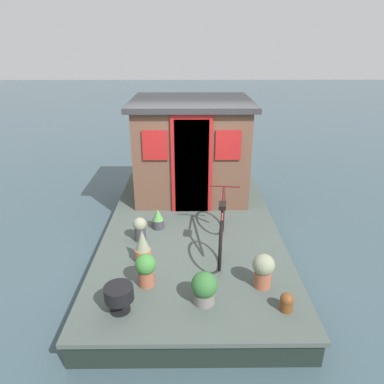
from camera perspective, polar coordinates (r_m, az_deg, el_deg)
ground_plane at (r=6.32m, az=-0.02°, el=-8.52°), size 60.00×60.00×0.00m
houseboat_deck at (r=6.22m, az=-0.02°, el=-6.94°), size 5.22×2.86×0.40m
houseboat_cabin at (r=7.17m, az=-0.12°, el=7.16°), size 2.06×2.30×1.89m
bicycle at (r=5.34m, az=4.83°, el=-5.20°), size 1.76×0.50×0.83m
potted_plant_geranium at (r=5.99m, az=-5.45°, el=-4.35°), size 0.20×0.20×0.34m
potted_plant_thyme at (r=5.12m, az=-7.90°, el=-8.66°), size 0.23×0.23×0.49m
potted_plant_mint at (r=4.67m, az=11.32°, el=-12.03°), size 0.28×0.28×0.46m
potted_plant_lavender at (r=4.36m, az=1.98°, el=-15.04°), size 0.32×0.32×0.41m
potted_plant_fern at (r=5.64m, az=-8.32°, el=-5.75°), size 0.21×0.21×0.39m
potted_plant_rosemary at (r=4.65m, az=-7.39°, el=-12.05°), size 0.27×0.27×0.45m
charcoal_grill at (r=4.31m, az=-11.61°, el=-15.70°), size 0.34×0.34×0.33m
mooring_bollard at (r=4.45m, az=14.89°, el=-16.62°), size 0.16×0.16×0.23m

